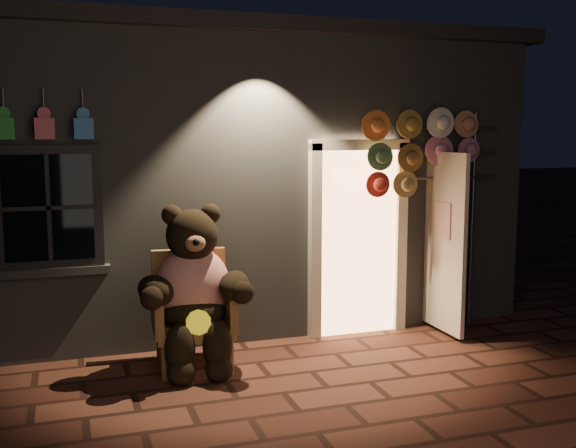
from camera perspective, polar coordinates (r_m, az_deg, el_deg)
name	(u,v)px	position (r m, az deg, el deg)	size (l,w,h in m)	color
ground	(284,393)	(6.08, -0.38, -14.11)	(60.00, 60.00, 0.00)	brown
shop_building	(196,170)	(9.53, -7.83, 4.52)	(7.30, 5.95, 3.51)	slate
wicker_armchair	(192,309)	(6.68, -8.12, -7.14)	(0.80, 0.73, 1.11)	olive
teddy_bear	(194,290)	(6.49, -7.98, -5.53)	(1.17, 0.93, 1.61)	red
hat_rack	(421,151)	(7.64, 11.22, 6.07)	(1.71, 0.22, 2.51)	#59595E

